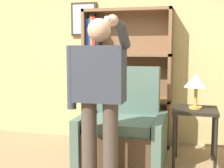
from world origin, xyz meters
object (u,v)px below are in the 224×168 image
Objects in this scene: bookcase at (119,78)px; side_table at (195,118)px; person_standing at (99,91)px; table_lamp at (196,82)px; armchair at (123,132)px.

bookcase is 2.83× the size of side_table.
bookcase is at bearing 95.77° from person_standing.
person_standing is 1.19m from table_lamp.
armchair is 0.84m from side_table.
side_table is at bearing -31.86° from bookcase.
bookcase is 1.68× the size of armchair.
person_standing is at bearing -84.23° from bookcase.
bookcase reaches higher than armchair.
person_standing is at bearing -96.09° from armchair.
side_table is (0.82, 0.05, 0.20)m from armchair.
bookcase is at bearing 148.14° from table_lamp.
bookcase is 4.70× the size of table_lamp.
armchair is 1.68× the size of side_table.
person_standing reaches higher than armchair.
person_standing is 1.25m from side_table.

